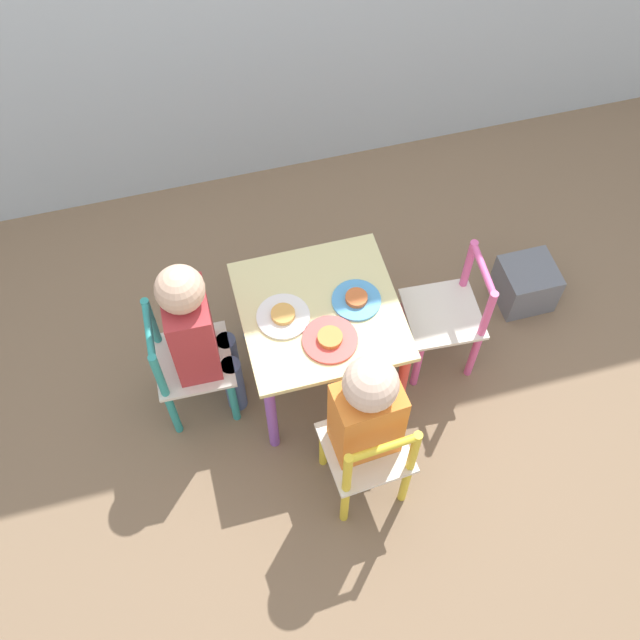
# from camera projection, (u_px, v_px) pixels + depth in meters

# --- Properties ---
(ground_plane) EXTENTS (6.00, 6.00, 0.00)m
(ground_plane) POSITION_uv_depth(u_px,v_px,m) (320.00, 373.00, 2.84)
(ground_plane) COLOR #7F664C
(kids_table) EXTENTS (0.52, 0.52, 0.45)m
(kids_table) POSITION_uv_depth(u_px,v_px,m) (320.00, 321.00, 2.52)
(kids_table) COLOR beige
(kids_table) RESTS_ON ground_plane
(chair_yellow) EXTENTS (0.28, 0.28, 0.53)m
(chair_yellow) POSITION_uv_depth(u_px,v_px,m) (368.00, 456.00, 2.38)
(chair_yellow) COLOR silver
(chair_yellow) RESTS_ON ground_plane
(chair_teal) EXTENTS (0.27, 0.27, 0.53)m
(chair_teal) POSITION_uv_depth(u_px,v_px,m) (187.00, 365.00, 2.56)
(chair_teal) COLOR silver
(chair_teal) RESTS_ON ground_plane
(chair_pink) EXTENTS (0.28, 0.28, 0.53)m
(chair_pink) POSITION_uv_depth(u_px,v_px,m) (448.00, 316.00, 2.66)
(chair_pink) COLOR silver
(chair_pink) RESTS_ON ground_plane
(child_front) EXTENTS (0.21, 0.22, 0.76)m
(child_front) POSITION_uv_depth(u_px,v_px,m) (364.00, 414.00, 2.25)
(child_front) COLOR #38383D
(child_front) RESTS_ON ground_plane
(child_left) EXTENTS (0.21, 0.20, 0.77)m
(child_left) POSITION_uv_depth(u_px,v_px,m) (197.00, 331.00, 2.40)
(child_left) COLOR #4C608E
(child_left) RESTS_ON ground_plane
(plate_front) EXTENTS (0.18, 0.18, 0.03)m
(plate_front) POSITION_uv_depth(u_px,v_px,m) (330.00, 339.00, 2.39)
(plate_front) COLOR #E54C47
(plate_front) RESTS_ON kids_table
(plate_left) EXTENTS (0.18, 0.18, 0.03)m
(plate_left) POSITION_uv_depth(u_px,v_px,m) (283.00, 316.00, 2.44)
(plate_left) COLOR white
(plate_left) RESTS_ON kids_table
(plate_right) EXTENTS (0.16, 0.16, 0.03)m
(plate_right) POSITION_uv_depth(u_px,v_px,m) (356.00, 300.00, 2.47)
(plate_right) COLOR #4C9EE0
(plate_right) RESTS_ON kids_table
(storage_bin) EXTENTS (0.20, 0.20, 0.19)m
(storage_bin) POSITION_uv_depth(u_px,v_px,m) (526.00, 284.00, 2.94)
(storage_bin) COLOR slate
(storage_bin) RESTS_ON ground_plane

